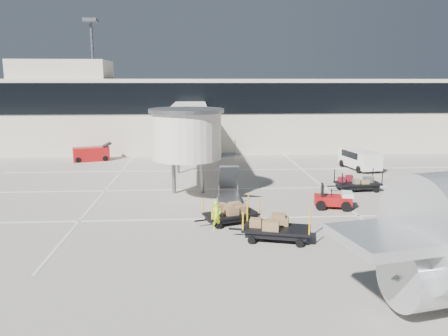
{
  "coord_description": "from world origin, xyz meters",
  "views": [
    {
      "loc": [
        -3.33,
        -21.86,
        7.65
      ],
      "look_at": [
        -1.56,
        6.82,
        2.0
      ],
      "focal_mm": 35.0,
      "sensor_mm": 36.0,
      "label": 1
    }
  ],
  "objects": [
    {
      "name": "belt_loader",
      "position": [
        -13.8,
        21.46,
        0.68
      ],
      "size": [
        3.92,
        2.41,
        1.78
      ],
      "rotation": [
        0.0,
        0.0,
        0.31
      ],
      "color": "#9B0E0F",
      "rests_on": "ground"
    },
    {
      "name": "baggage_tug",
      "position": [
        5.03,
        3.66,
        0.54
      ],
      "size": [
        2.46,
        1.85,
        1.49
      ],
      "rotation": [
        0.0,
        0.0,
        -0.21
      ],
      "color": "#9B0E0F",
      "rests_on": "ground"
    },
    {
      "name": "lane_markings",
      "position": [
        -0.67,
        9.33,
        0.01
      ],
      "size": [
        40.0,
        30.0,
        0.02
      ],
      "color": "silver",
      "rests_on": "ground"
    },
    {
      "name": "box_cart_far",
      "position": [
        -1.7,
        1.07,
        0.56
      ],
      "size": [
        3.62,
        2.35,
        1.4
      ],
      "rotation": [
        0.0,
        0.0,
        0.35
      ],
      "color": "black",
      "rests_on": "ground"
    },
    {
      "name": "terminal",
      "position": [
        -0.35,
        29.94,
        4.11
      ],
      "size": [
        64.0,
        12.11,
        15.2
      ],
      "color": "beige",
      "rests_on": "ground"
    },
    {
      "name": "jet_bridge",
      "position": [
        -3.97,
        12.26,
        4.28
      ],
      "size": [
        5.7,
        20.4,
        6.03
      ],
      "color": "white",
      "rests_on": "ground"
    },
    {
      "name": "ground_worker",
      "position": [
        -2.36,
        0.15,
        0.77
      ],
      "size": [
        0.66,
        0.56,
        1.54
      ],
      "primitive_type": "imported",
      "rotation": [
        0.0,
        0.0,
        0.41
      ],
      "color": "#C2F219",
      "rests_on": "ground"
    },
    {
      "name": "ground",
      "position": [
        0.0,
        0.0,
        0.0
      ],
      "size": [
        140.0,
        140.0,
        0.0
      ],
      "primitive_type": "plane",
      "color": "#B9B1A5",
      "rests_on": "ground"
    },
    {
      "name": "suitcase_cart",
      "position": [
        7.96,
        7.88,
        0.53
      ],
      "size": [
        3.85,
        1.8,
        1.49
      ],
      "rotation": [
        0.0,
        0.0,
        0.08
      ],
      "color": "black",
      "rests_on": "ground"
    },
    {
      "name": "box_cart_near",
      "position": [
        0.43,
        -1.57,
        0.58
      ],
      "size": [
        4.11,
        2.42,
        1.58
      ],
      "rotation": [
        0.0,
        0.0,
        -0.26
      ],
      "color": "black",
      "rests_on": "ground"
    },
    {
      "name": "minivan",
      "position": [
        11.06,
        15.71,
        1.03
      ],
      "size": [
        2.59,
        4.77,
        1.71
      ],
      "rotation": [
        0.0,
        0.0,
        0.17
      ],
      "color": "white",
      "rests_on": "ground"
    }
  ]
}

